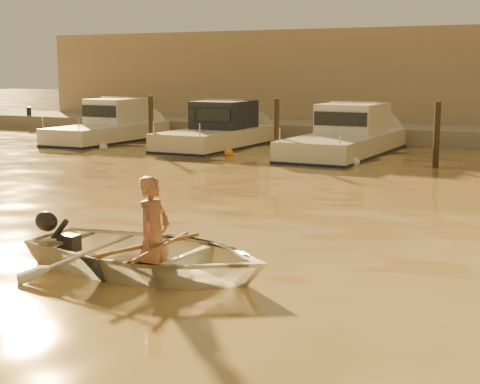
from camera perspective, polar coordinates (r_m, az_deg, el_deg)
The scene contains 15 objects.
ground_plane at distance 10.20m, azimuth -0.27°, elevation -7.26°, with size 160.00×160.00×0.00m, color olive.
dinghy at distance 10.84m, azimuth -7.15°, elevation -4.79°, with size 2.75×3.85×0.80m, color silver.
person at distance 10.72m, azimuth -6.74°, elevation -3.37°, with size 0.63×0.41×1.73m, color #905B48.
outboard_motor at distance 11.74m, azimuth -13.19°, elevation -3.85°, with size 0.90×0.40×0.70m, color black, non-canonical shape.
oar_port at distance 10.67m, azimuth -6.06°, elevation -4.22°, with size 0.06×0.06×2.10m, color brown.
oar_starboard at distance 10.78m, azimuth -6.95°, elevation -4.09°, with size 0.06×0.06×2.10m, color brown.
moored_boat_0 at distance 30.96m, azimuth -10.21°, elevation 5.03°, with size 2.17×6.92×1.75m, color silver, non-canonical shape.
moored_boat_1 at distance 28.20m, azimuth -1.82°, elevation 4.75°, with size 2.34×6.93×1.75m, color beige, non-canonical shape.
moored_boat_2 at distance 26.14m, azimuth 8.24°, elevation 4.29°, with size 2.48×8.24×1.75m, color beige, non-canonical shape.
piling_0 at distance 27.08m, azimuth -6.91°, elevation 5.08°, with size 0.18×0.18×2.20m, color #2D2319.
piling_1 at distance 24.68m, azimuth 2.85°, elevation 4.72°, with size 0.18×0.18×2.20m, color #2D2319.
piling_2 at distance 23.07m, azimuth 15.01°, elevation 4.08°, with size 0.18×0.18×2.20m, color #2D2319.
fender_a at distance 27.77m, azimuth -10.54°, elevation 3.44°, with size 0.30×0.30×0.30m, color silver.
fender_b at distance 25.44m, azimuth -0.88°, elevation 3.06°, with size 0.30×0.30×0.30m, color orange.
fender_c at distance 23.10m, azimuth 8.91°, elevation 2.30°, with size 0.30×0.30×0.30m, color white.
Camera 1 is at (4.42, -8.71, 2.93)m, focal length 55.00 mm.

